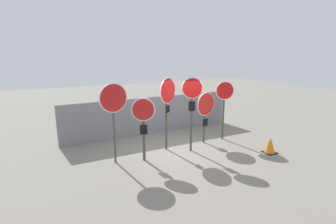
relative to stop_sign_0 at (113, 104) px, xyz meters
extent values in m
plane|color=gray|center=(2.32, -0.02, -1.91)|extent=(40.00, 40.00, 0.00)
cube|color=slate|center=(2.32, 2.35, -1.12)|extent=(7.62, 0.12, 1.59)
cylinder|color=#474238|center=(-0.01, 0.05, -0.64)|extent=(0.07, 0.07, 2.54)
cylinder|color=white|center=(0.00, -0.01, 0.19)|extent=(0.90, 0.15, 0.90)
cylinder|color=red|center=(0.00, -0.02, 0.19)|extent=(0.84, 0.15, 0.84)
cylinder|color=#474238|center=(0.88, -0.21, -0.96)|extent=(0.09, 0.09, 1.90)
cylinder|color=white|center=(0.85, -0.27, -0.20)|extent=(0.70, 0.29, 0.74)
cylinder|color=red|center=(0.85, -0.29, -0.20)|extent=(0.64, 0.27, 0.68)
cube|color=black|center=(0.85, -0.27, -0.85)|extent=(0.23, 0.11, 0.32)
cylinder|color=#474238|center=(1.97, 0.32, -0.62)|extent=(0.08, 0.08, 2.58)
cylinder|color=white|center=(2.00, 0.26, 0.24)|extent=(0.80, 0.43, 0.89)
cylinder|color=red|center=(2.01, 0.25, 0.24)|extent=(0.75, 0.41, 0.83)
cube|color=black|center=(2.00, 0.26, -0.41)|extent=(0.20, 0.12, 0.25)
cylinder|color=#474238|center=(2.69, -0.20, -0.61)|extent=(0.08, 0.08, 2.60)
cylinder|color=white|center=(2.66, -0.26, 0.35)|extent=(0.68, 0.31, 0.73)
cylinder|color=red|center=(2.66, -0.27, 0.35)|extent=(0.63, 0.29, 0.67)
cube|color=black|center=(2.66, -0.26, -0.27)|extent=(0.22, 0.11, 0.34)
cylinder|color=#474238|center=(3.60, 0.30, -0.96)|extent=(0.08, 0.08, 1.91)
cylinder|color=white|center=(3.61, 0.23, -0.37)|extent=(0.89, 0.20, 0.91)
cylinder|color=red|center=(3.62, 0.22, -0.37)|extent=(0.83, 0.19, 0.85)
cube|color=black|center=(3.61, 0.23, -1.10)|extent=(0.25, 0.07, 0.29)
cylinder|color=#474238|center=(4.51, 0.28, -0.75)|extent=(0.08, 0.08, 2.32)
cylinder|color=white|center=(4.49, 0.22, 0.08)|extent=(0.67, 0.30, 0.72)
cylinder|color=red|center=(4.48, 0.21, 0.08)|extent=(0.62, 0.28, 0.66)
cube|color=black|center=(5.03, -1.68, -1.90)|extent=(0.43, 0.43, 0.02)
cone|color=orange|center=(5.03, -1.68, -1.62)|extent=(0.36, 0.36, 0.54)
camera|label=1|loc=(-2.17, -7.66, 1.56)|focal=28.00mm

